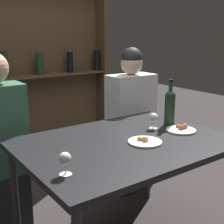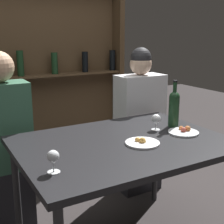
# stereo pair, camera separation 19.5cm
# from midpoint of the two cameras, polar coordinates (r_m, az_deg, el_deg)

# --- Properties ---
(dining_table) EXTENTS (1.25, 0.92, 0.75)m
(dining_table) POSITION_cam_midpoint_polar(r_m,az_deg,el_deg) (1.90, 5.04, -7.14)
(dining_table) COLOR black
(dining_table) RESTS_ON ground_plane
(wine_rack_wall) EXTENTS (1.98, 0.21, 2.15)m
(wine_rack_wall) POSITION_cam_midpoint_polar(r_m,az_deg,el_deg) (3.35, -12.06, 8.98)
(wine_rack_wall) COLOR #4C3823
(wine_rack_wall) RESTS_ON ground_plane
(wine_bottle) EXTENTS (0.07, 0.07, 0.32)m
(wine_bottle) POSITION_cam_midpoint_polar(r_m,az_deg,el_deg) (2.19, 13.79, 0.85)
(wine_bottle) COLOR #19381E
(wine_bottle) RESTS_ON dining_table
(wine_glass_0) EXTENTS (0.06, 0.06, 0.11)m
(wine_glass_0) POSITION_cam_midpoint_polar(r_m,az_deg,el_deg) (1.45, -6.94, -8.31)
(wine_glass_0) COLOR silver
(wine_glass_0) RESTS_ON dining_table
(wine_glass_1) EXTENTS (0.06, 0.06, 0.11)m
(wine_glass_1) POSITION_cam_midpoint_polar(r_m,az_deg,el_deg) (2.10, 10.70, -1.37)
(wine_glass_1) COLOR silver
(wine_glass_1) RESTS_ON dining_table
(food_plate_0) EXTENTS (0.20, 0.20, 0.04)m
(food_plate_0) POSITION_cam_midpoint_polar(r_m,az_deg,el_deg) (2.09, 15.60, -3.53)
(food_plate_0) COLOR silver
(food_plate_0) RESTS_ON dining_table
(food_plate_1) EXTENTS (0.20, 0.20, 0.04)m
(food_plate_1) POSITION_cam_midpoint_polar(r_m,az_deg,el_deg) (1.84, 8.59, -5.60)
(food_plate_1) COLOR white
(food_plate_1) RESTS_ON dining_table
(seated_person_left) EXTENTS (0.36, 0.22, 1.27)m
(seated_person_left) POSITION_cam_midpoint_polar(r_m,az_deg,el_deg) (2.27, -16.66, -6.27)
(seated_person_left) COLOR #26262B
(seated_person_left) RESTS_ON ground_plane
(seated_person_right) EXTENTS (0.41, 0.22, 1.27)m
(seated_person_right) POSITION_cam_midpoint_polar(r_m,az_deg,el_deg) (2.74, 7.08, -2.40)
(seated_person_right) COLOR #26262B
(seated_person_right) RESTS_ON ground_plane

